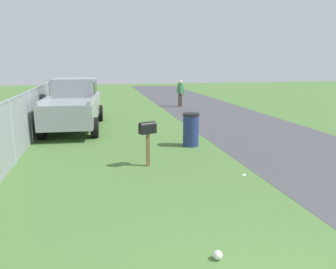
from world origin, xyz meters
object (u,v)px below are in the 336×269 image
at_px(mailbox, 148,131).
at_px(pedestrian, 180,91).
at_px(trash_bin, 191,129).
at_px(pickup_truck, 74,102).

xyz_separation_m(mailbox, pedestrian, (11.54, -3.86, -0.00)).
relative_size(mailbox, trash_bin, 1.10).
xyz_separation_m(mailbox, pickup_truck, (5.84, 2.26, 0.13)).
xyz_separation_m(mailbox, trash_bin, (1.86, -1.75, -0.41)).
relative_size(mailbox, pedestrian, 0.73).
bearing_deg(trash_bin, pickup_truck, 45.19).
xyz_separation_m(trash_bin, pedestrian, (9.68, -2.10, 0.41)).
bearing_deg(pedestrian, trash_bin, 148.70).
height_order(pickup_truck, pedestrian, pickup_truck).
bearing_deg(mailbox, pickup_truck, -0.65).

